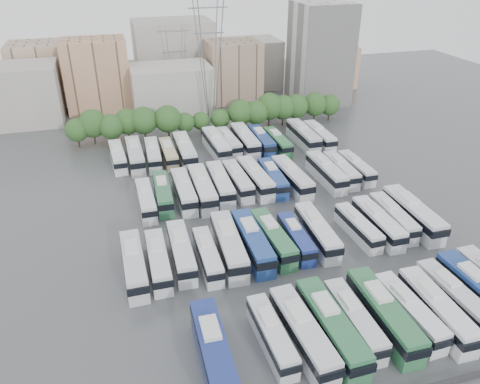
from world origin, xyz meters
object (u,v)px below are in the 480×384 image
object	(u,v)px
bus_r2_s6	(238,180)
bus_r3_s6	(216,144)
bus_r2_s11	(326,172)
apartment_tower	(320,54)
bus_r2_s12	(341,170)
bus_r2_s7	(255,178)
bus_r1_s12	(393,217)
bus_r2_s4	(202,188)
bus_r1_s6	(273,238)
bus_r1_s11	(378,223)
bus_r1_s8	(317,231)
bus_r2_s5	(220,184)
bus_r3_s4	(185,150)
bus_r3_s8	(245,140)
bus_r1_s0	(134,264)
bus_r1_s7	(296,238)
bus_r3_s10	(277,142)
bus_r3_s7	(229,142)
bus_r0_s9	(409,311)
bus_r0_s8	(384,314)
bus_r0_s2	(214,352)
bus_r2_s2	(163,193)
bus_r1_s3	(208,256)
bus_r1_s10	(358,227)
bus_r0_s12	(479,292)
bus_r0_s5	(303,333)
bus_r3_s0	(118,156)
bus_r3_s12	(303,136)
bus_r0_s11	(453,297)
bus_r2_s13	(356,168)
bus_r3_s13	(319,136)
bus_r3_s9	(261,141)
bus_r2_s9	(292,177)
bus_r1_s1	(158,261)
bus_r3_s3	(169,153)
bus_r2_s1	(146,200)
bus_r0_s10	(436,309)
bus_r0_s7	(354,320)
bus_r3_s1	(135,155)
bus_r1_s4	(229,245)
bus_r1_s13	(413,214)
bus_r1_s5	(252,242)

from	to	relation	value
bus_r2_s6	bus_r3_s6	world-z (taller)	bus_r3_s6
bus_r2_s11	apartment_tower	bearing A→B (deg)	67.35
bus_r2_s6	bus_r2_s12	size ratio (longest dim) A/B	1.04
apartment_tower	bus_r2_s7	size ratio (longest dim) A/B	1.98
bus_r1_s12	bus_r2_s4	bearing A→B (deg)	149.85
bus_r1_s6	bus_r1_s11	xyz separation A→B (m)	(16.75, -0.48, -0.04)
bus_r1_s8	bus_r2_s5	size ratio (longest dim) A/B	0.98
bus_r3_s4	bus_r3_s8	world-z (taller)	bus_r3_s8
bus_r1_s0	bus_r1_s7	bearing A→B (deg)	0.02
bus_r3_s10	bus_r1_s6	bearing A→B (deg)	-112.28
bus_r1_s0	bus_r3_s7	size ratio (longest dim) A/B	1.06
bus_r0_s9	bus_r0_s8	bearing A→B (deg)	174.52
bus_r0_s2	bus_r2_s4	distance (m)	36.61
bus_r1_s0	bus_r2_s2	size ratio (longest dim) A/B	1.05
bus_r1_s3	bus_r2_s5	xyz separation A→B (m)	(6.70, 19.90, 0.29)
bus_r1_s10	bus_r0_s8	bearing A→B (deg)	-112.54
bus_r3_s8	bus_r0_s12	bearing A→B (deg)	-76.04
bus_r0_s5	bus_r2_s7	xyz separation A→B (m)	(6.53, 37.53, 0.01)
bus_r3_s0	bus_r3_s12	bearing A→B (deg)	-3.64
bus_r1_s6	bus_r2_s4	xyz separation A→B (m)	(-6.59, 17.52, 0.17)
bus_r0_s11	bus_r2_s13	size ratio (longest dim) A/B	1.05
bus_r3_s13	bus_r0_s11	bearing A→B (deg)	-96.54
bus_r3_s0	bus_r3_s8	world-z (taller)	bus_r3_s8
bus_r3_s9	bus_r2_s6	bearing A→B (deg)	-120.29
bus_r2_s9	bus_r3_s10	xyz separation A→B (m)	(3.49, 17.08, -0.23)
bus_r1_s7	bus_r2_s7	xyz separation A→B (m)	(0.06, 19.61, 0.34)
bus_r0_s2	bus_r1_s1	world-z (taller)	bus_r0_s2
bus_r0_s11	bus_r1_s8	size ratio (longest dim) A/B	0.94
bus_r2_s12	bus_r3_s12	world-z (taller)	bus_r3_s12
bus_r3_s7	bus_r0_s5	bearing A→B (deg)	-99.31
bus_r1_s6	bus_r2_s13	xyz separation A→B (m)	(23.27, 18.31, -0.19)
bus_r2_s13	bus_r3_s3	world-z (taller)	bus_r3_s3
bus_r1_s10	bus_r3_s13	distance (m)	36.65
bus_r0_s12	bus_r1_s11	bearing A→B (deg)	99.21
bus_r1_s1	bus_r1_s7	size ratio (longest dim) A/B	1.08
bus_r2_s1	bus_r3_s10	size ratio (longest dim) A/B	0.96
bus_r3_s7	bus_r3_s3	bearing A→B (deg)	-173.11
bus_r0_s10	apartment_tower	bearing A→B (deg)	75.95
bus_r0_s7	bus_r0_s8	distance (m)	3.55
bus_r1_s1	bus_r2_s9	size ratio (longest dim) A/B	0.88
bus_r1_s0	bus_r3_s8	world-z (taller)	bus_r3_s8
bus_r3_s1	bus_r3_s9	world-z (taller)	bus_r3_s1
bus_r1_s3	bus_r2_s6	xyz separation A→B (m)	(10.02, 20.41, 0.19)
bus_r3_s3	bus_r2_s11	bearing A→B (deg)	-32.93
bus_r1_s4	bus_r3_s10	world-z (taller)	bus_r1_s4
bus_r0_s7	bus_r2_s6	bearing A→B (deg)	95.19
bus_r2_s12	bus_r3_s7	size ratio (longest dim) A/B	0.99
bus_r1_s13	bus_r2_s9	bearing A→B (deg)	128.51
bus_r0_s10	bus_r3_s0	distance (m)	64.43
bus_r1_s5	bus_r2_s6	world-z (taller)	bus_r1_s5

